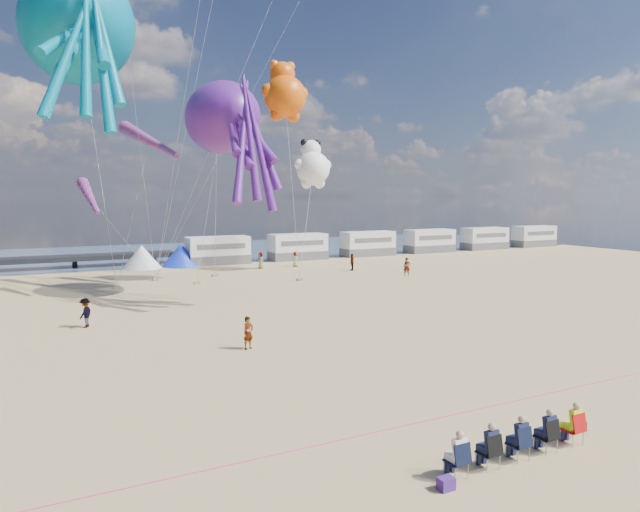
{
  "coord_description": "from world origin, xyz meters",
  "views": [
    {
      "loc": [
        -12.25,
        -19.33,
        7.31
      ],
      "look_at": [
        0.82,
        6.0,
        4.32
      ],
      "focal_mm": 32.0,
      "sensor_mm": 36.0,
      "label": 1
    }
  ],
  "objects_px": {
    "sandbag_b": "(197,283)",
    "kite_teddy_orange": "(285,97)",
    "standing_person": "(248,333)",
    "beachgoer_3": "(352,262)",
    "windsock_mid": "(217,124)",
    "cooler_navy": "(579,426)",
    "motorhome_2": "(368,244)",
    "spectator_row": "(518,437)",
    "motorhome_3": "(430,241)",
    "sandbag_a": "(117,287)",
    "beachgoer_2": "(85,313)",
    "sandbag_c": "(300,279)",
    "motorhome_1": "(298,247)",
    "tent_blue": "(181,255)",
    "motorhome_0": "(218,250)",
    "beachgoer_5": "(407,267)",
    "beachgoer_6": "(295,259)",
    "motorhome_4": "(485,238)",
    "cooler_purple": "(446,484)",
    "sandbag_d": "(215,275)",
    "beachgoer_0": "(261,261)",
    "tent_white": "(142,257)",
    "sandbag_e": "(156,279)",
    "windsock_left": "(149,141)",
    "motorhome_5": "(534,236)",
    "kite_panda": "(313,168)",
    "windsock_right": "(90,197)",
    "kite_octopus_purple": "(222,118)"
  },
  "relations": [
    {
      "from": "sandbag_b",
      "to": "kite_teddy_orange",
      "type": "bearing_deg",
      "value": -11.26
    },
    {
      "from": "sandbag_b",
      "to": "standing_person",
      "type": "bearing_deg",
      "value": -98.58
    },
    {
      "from": "beachgoer_3",
      "to": "windsock_mid",
      "type": "distance_m",
      "value": 18.85
    },
    {
      "from": "cooler_navy",
      "to": "sandbag_b",
      "type": "bearing_deg",
      "value": 94.4
    },
    {
      "from": "motorhome_2",
      "to": "beachgoer_3",
      "type": "height_order",
      "value": "motorhome_2"
    },
    {
      "from": "standing_person",
      "to": "spectator_row",
      "type": "bearing_deg",
      "value": -100.29
    },
    {
      "from": "motorhome_3",
      "to": "sandbag_a",
      "type": "xyz_separation_m",
      "value": [
        -40.59,
        -12.22,
        -1.39
      ]
    },
    {
      "from": "beachgoer_2",
      "to": "sandbag_c",
      "type": "height_order",
      "value": "beachgoer_2"
    },
    {
      "from": "motorhome_1",
      "to": "tent_blue",
      "type": "relative_size",
      "value": 1.65
    },
    {
      "from": "motorhome_2",
      "to": "motorhome_0",
      "type": "bearing_deg",
      "value": 180.0
    },
    {
      "from": "beachgoer_5",
      "to": "kite_teddy_orange",
      "type": "xyz_separation_m",
      "value": [
        -11.07,
        2.44,
        14.81
      ]
    },
    {
      "from": "motorhome_1",
      "to": "cooler_navy",
      "type": "relative_size",
      "value": 17.37
    },
    {
      "from": "spectator_row",
      "to": "beachgoer_6",
      "type": "relative_size",
      "value": 3.92
    },
    {
      "from": "motorhome_4",
      "to": "beachgoer_3",
      "type": "bearing_deg",
      "value": -158.26
    },
    {
      "from": "cooler_purple",
      "to": "sandbag_d",
      "type": "height_order",
      "value": "cooler_purple"
    },
    {
      "from": "beachgoer_5",
      "to": "sandbag_d",
      "type": "relative_size",
      "value": 3.37
    },
    {
      "from": "motorhome_4",
      "to": "beachgoer_0",
      "type": "relative_size",
      "value": 4.01
    },
    {
      "from": "tent_white",
      "to": "motorhome_4",
      "type": "bearing_deg",
      "value": 0.0
    },
    {
      "from": "motorhome_2",
      "to": "sandbag_e",
      "type": "xyz_separation_m",
      "value": [
        -27.44,
        -9.07,
        -1.39
      ]
    },
    {
      "from": "motorhome_3",
      "to": "sandbag_c",
      "type": "height_order",
      "value": "motorhome_3"
    },
    {
      "from": "motorhome_0",
      "to": "windsock_left",
      "type": "relative_size",
      "value": 0.85
    },
    {
      "from": "motorhome_2",
      "to": "sandbag_c",
      "type": "bearing_deg",
      "value": -137.53
    },
    {
      "from": "sandbag_c",
      "to": "sandbag_e",
      "type": "xyz_separation_m",
      "value": [
        -11.1,
        5.89,
        0.0
      ]
    },
    {
      "from": "motorhome_5",
      "to": "beachgoer_2",
      "type": "height_order",
      "value": "motorhome_5"
    },
    {
      "from": "sandbag_c",
      "to": "kite_panda",
      "type": "relative_size",
      "value": 0.09
    },
    {
      "from": "sandbag_c",
      "to": "windsock_right",
      "type": "bearing_deg",
      "value": 175.56
    },
    {
      "from": "motorhome_5",
      "to": "cooler_navy",
      "type": "bearing_deg",
      "value": -136.67
    },
    {
      "from": "beachgoer_2",
      "to": "cooler_purple",
      "type": "bearing_deg",
      "value": 47.14
    },
    {
      "from": "beachgoer_5",
      "to": "beachgoer_2",
      "type": "bearing_deg",
      "value": -132.36
    },
    {
      "from": "beachgoer_5",
      "to": "beachgoer_6",
      "type": "distance_m",
      "value": 12.67
    },
    {
      "from": "tent_blue",
      "to": "beachgoer_3",
      "type": "relative_size",
      "value": 2.43
    },
    {
      "from": "tent_blue",
      "to": "kite_teddy_orange",
      "type": "xyz_separation_m",
      "value": [
        5.63,
        -14.36,
        14.45
      ]
    },
    {
      "from": "beachgoer_5",
      "to": "windsock_left",
      "type": "bearing_deg",
      "value": -161.0
    },
    {
      "from": "beachgoer_5",
      "to": "windsock_right",
      "type": "bearing_deg",
      "value": -156.14
    },
    {
      "from": "beachgoer_0",
      "to": "kite_teddy_orange",
      "type": "relative_size",
      "value": 0.27
    },
    {
      "from": "tent_white",
      "to": "kite_teddy_orange",
      "type": "bearing_deg",
      "value": -56.17
    },
    {
      "from": "beachgoer_3",
      "to": "windsock_right",
      "type": "distance_m",
      "value": 25.14
    },
    {
      "from": "cooler_navy",
      "to": "sandbag_a",
      "type": "bearing_deg",
      "value": 104.08
    },
    {
      "from": "motorhome_0",
      "to": "motorhome_1",
      "type": "xyz_separation_m",
      "value": [
        9.5,
        0.0,
        0.0
      ]
    },
    {
      "from": "tent_white",
      "to": "beachgoer_3",
      "type": "height_order",
      "value": "tent_white"
    },
    {
      "from": "motorhome_4",
      "to": "beachgoer_3",
      "type": "distance_m",
      "value": 29.92
    },
    {
      "from": "motorhome_3",
      "to": "sandbag_b",
      "type": "relative_size",
      "value": 13.2
    },
    {
      "from": "windsock_right",
      "to": "beachgoer_2",
      "type": "bearing_deg",
      "value": -105.64
    },
    {
      "from": "kite_teddy_orange",
      "to": "motorhome_1",
      "type": "bearing_deg",
      "value": 39.48
    },
    {
      "from": "kite_octopus_purple",
      "to": "windsock_left",
      "type": "bearing_deg",
      "value": 116.78
    },
    {
      "from": "spectator_row",
      "to": "beachgoer_2",
      "type": "relative_size",
      "value": 3.7
    },
    {
      "from": "sandbag_a",
      "to": "sandbag_e",
      "type": "distance_m",
      "value": 4.82
    },
    {
      "from": "tent_white",
      "to": "windsock_left",
      "type": "distance_m",
      "value": 16.23
    },
    {
      "from": "beachgoer_3",
      "to": "windsock_mid",
      "type": "height_order",
      "value": "windsock_mid"
    },
    {
      "from": "sandbag_b",
      "to": "sandbag_d",
      "type": "relative_size",
      "value": 1.0
    }
  ]
}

